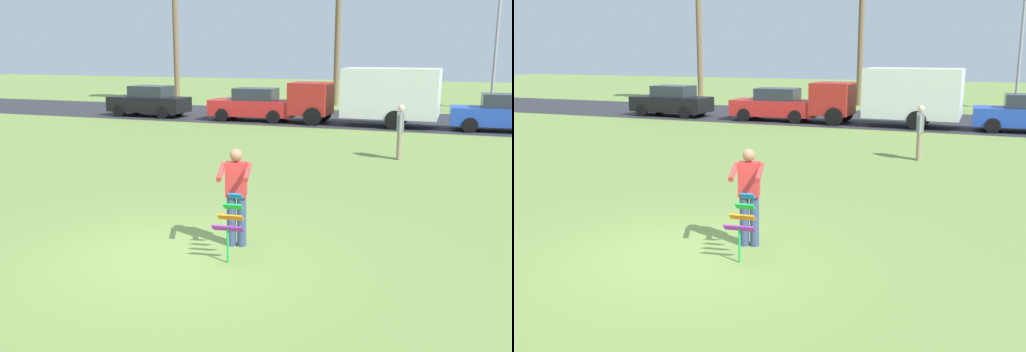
# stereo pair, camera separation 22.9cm
# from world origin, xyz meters

# --- Properties ---
(ground_plane) EXTENTS (120.00, 120.00, 0.00)m
(ground_plane) POSITION_xyz_m (0.00, 0.00, 0.00)
(ground_plane) COLOR olive
(road_strip) EXTENTS (120.00, 8.00, 0.01)m
(road_strip) POSITION_xyz_m (0.00, 20.50, 0.01)
(road_strip) COLOR #2D2D33
(road_strip) RESTS_ON ground
(person_kite_flyer) EXTENTS (0.66, 0.74, 1.73)m
(person_kite_flyer) POSITION_xyz_m (0.72, 0.78, 0.95)
(person_kite_flyer) COLOR #384772
(person_kite_flyer) RESTS_ON ground
(kite_held) EXTENTS (0.53, 0.67, 1.05)m
(kite_held) POSITION_xyz_m (0.87, 0.14, 0.69)
(kite_held) COLOR blue
(kite_held) RESTS_ON ground
(parked_car_black) EXTENTS (4.25, 1.93, 1.60)m
(parked_car_black) POSITION_xyz_m (-11.16, 18.10, 0.77)
(parked_car_black) COLOR black
(parked_car_black) RESTS_ON ground
(parked_car_red) EXTENTS (4.25, 1.93, 1.60)m
(parked_car_red) POSITION_xyz_m (-5.32, 18.10, 0.77)
(parked_car_red) COLOR red
(parked_car_red) RESTS_ON ground
(parked_truck_red_cab) EXTENTS (6.74, 2.22, 2.62)m
(parked_truck_red_cab) POSITION_xyz_m (0.43, 18.10, 1.41)
(parked_truck_red_cab) COLOR #B2231E
(parked_truck_red_cab) RESTS_ON ground
(streetlight_pole) EXTENTS (0.24, 1.65, 7.00)m
(streetlight_pole) POSITION_xyz_m (5.79, 25.61, 4.00)
(streetlight_pole) COLOR #9E9EA3
(streetlight_pole) RESTS_ON ground
(person_walker_near) EXTENTS (0.25, 0.57, 1.73)m
(person_walker_near) POSITION_xyz_m (2.52, 10.12, 0.93)
(person_walker_near) COLOR gray
(person_walker_near) RESTS_ON ground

